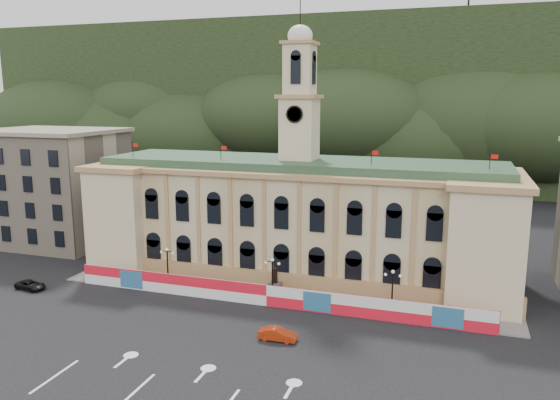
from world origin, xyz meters
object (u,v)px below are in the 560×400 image
(black_suv, at_px, (30,285))
(red_sedan, at_px, (278,334))
(statue, at_px, (275,287))
(lamp_center, at_px, (272,275))

(black_suv, bearing_deg, red_sedan, -89.88)
(red_sedan, bearing_deg, statue, 18.26)
(lamp_center, bearing_deg, statue, 90.00)
(lamp_center, height_order, black_suv, lamp_center)
(red_sedan, distance_m, black_suv, 34.32)
(lamp_center, xyz_separation_m, black_suv, (-30.00, -6.19, -2.51))
(statue, distance_m, lamp_center, 2.14)
(lamp_center, bearing_deg, black_suv, -168.34)
(statue, bearing_deg, red_sedan, -69.96)
(statue, height_order, red_sedan, statue)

